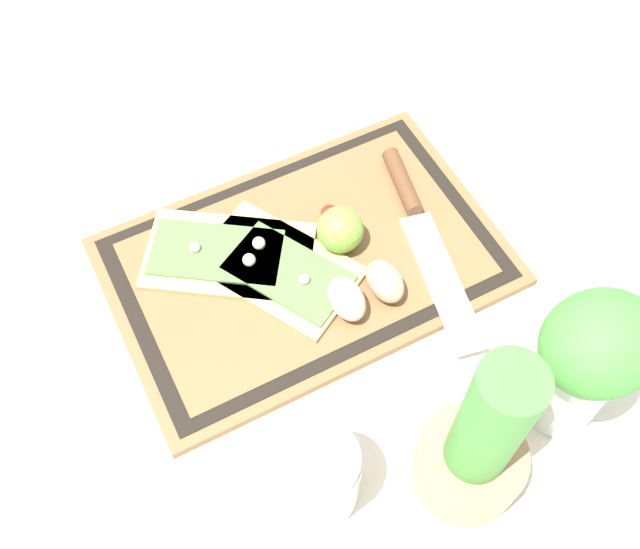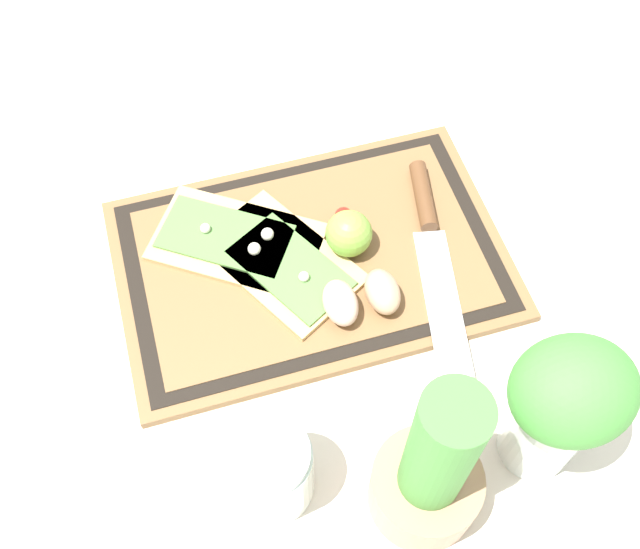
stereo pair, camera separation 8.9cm
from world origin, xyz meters
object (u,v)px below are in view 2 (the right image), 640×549
Objects in this scene: egg_pink at (340,303)px; sauce_jar at (271,472)px; egg_brown at (382,292)px; knife at (429,229)px; cherry_tomato_red at (344,216)px; herb_pot at (431,474)px; pizza_slice_far at (284,264)px; pizza_slice_near at (235,240)px; herb_glass at (563,405)px; lime at (349,234)px.

sauce_jar reaches higher than egg_pink.
egg_brown is 0.05m from egg_pink.
knife is 0.37m from sauce_jar.
cherry_tomato_red is at bearing -85.84° from egg_brown.
pizza_slice_far is at bearing -78.04° from herb_pot.
pizza_slice_near is 3.92× the size of egg_pink.
herb_pot is at bearing 81.65° from egg_brown.
cherry_tomato_red is (-0.04, -0.12, -0.01)m from egg_pink.
cherry_tomato_red is at bearing -119.65° from sauce_jar.
egg_pink is at bearing -54.08° from herb_glass.
knife is (-0.19, 0.00, 0.00)m from pizza_slice_far.
cherry_tomato_red is at bearing -108.96° from egg_pink.
pizza_slice_near is 0.78× the size of knife.
egg_brown is at bearing -98.35° from herb_pot.
egg_brown and egg_pink have the same top height.
cherry_tomato_red is at bearing -71.75° from herb_glass.
lime is 0.04m from cherry_tomato_red.
egg_brown reaches higher than pizza_slice_near.
knife is 1.44× the size of herb_glass.
pizza_slice_far is 0.13m from egg_brown.
pizza_slice_far is at bearing 26.31° from cherry_tomato_red.
egg_pink is 0.21m from sauce_jar.
egg_brown is 0.25m from herb_glass.
egg_pink is (-0.05, 0.08, 0.01)m from pizza_slice_far.
knife is at bearing 154.15° from cherry_tomato_red.
cherry_tomato_red is 0.09× the size of herb_pot.
herb_glass is at bearing 108.25° from cherry_tomato_red.
herb_pot is (-0.11, 0.36, 0.07)m from pizza_slice_near.
egg_pink is (-0.10, 0.13, 0.01)m from pizza_slice_near.
pizza_slice_near reaches higher than cherry_tomato_red.
herb_glass is (-0.14, -0.02, 0.04)m from herb_pot.
sauce_jar reaches higher than egg_brown.
knife is at bearing 179.14° from pizza_slice_far.
pizza_slice_near is at bearing -95.48° from sauce_jar.
lime is (-0.13, 0.05, 0.02)m from pizza_slice_near.
pizza_slice_near is 1.06× the size of pizza_slice_far.
herb_glass is at bearing 92.56° from knife.
pizza_slice_far is 0.27m from sauce_jar.
pizza_slice_near is at bearing -2.61° from cherry_tomato_red.
sauce_jar is (0.08, 0.25, 0.03)m from pizza_slice_far.
lime is 0.32m from herb_pot.
egg_pink is (0.05, 0.00, 0.00)m from egg_brown.
pizza_slice_near is 0.20m from egg_brown.
pizza_slice_near is 0.24m from knife.
pizza_slice_far is at bearing -0.86° from knife.
egg_pink is 0.09m from lime.
knife is (-0.24, 0.05, 0.00)m from pizza_slice_near.
knife is 5.01× the size of egg_brown.
knife is 0.11m from cherry_tomato_red.
egg_brown is at bearing -64.38° from herb_glass.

